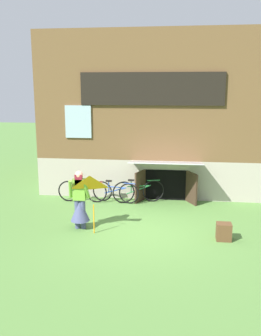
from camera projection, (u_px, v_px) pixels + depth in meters
name	position (u px, v px, depth m)	size (l,w,h in m)	color
ground_plane	(142.00, 231.00, 10.04)	(60.00, 60.00, 0.00)	#56843D
log_house	(156.00, 112.00, 15.02)	(8.03, 6.64, 5.68)	#ADA393
person	(80.00, 205.00, 10.11)	(0.61, 0.52, 1.62)	#474C75
kite	(90.00, 189.00, 9.48)	(0.83, 0.79, 1.54)	orange
bicycle_green	(138.00, 191.00, 12.49)	(1.70, 0.55, 0.80)	black
bicycle_blue	(115.00, 192.00, 12.50)	(1.62, 0.34, 0.75)	black
bicycle_red	(82.00, 191.00, 12.55)	(1.69, 0.08, 0.77)	black
wooden_crate	(224.00, 232.00, 9.42)	(0.37, 0.32, 0.44)	brown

